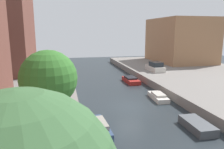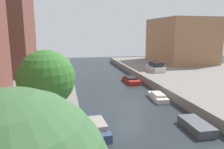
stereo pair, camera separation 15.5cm
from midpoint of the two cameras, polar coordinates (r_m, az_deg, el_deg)
The scene contains 9 objects.
ground_plane at distance 21.56m, azimuth 4.80°, elevation -8.57°, with size 84.00×84.00×0.00m, color #232B30.
low_block_right at distance 48.21m, azimuth 17.68°, elevation 8.65°, with size 10.00×13.77×9.00m, color #9E704C.
street_tree_1 at distance 10.29m, azimuth -16.55°, elevation -1.32°, with size 2.63×2.63×5.53m.
street_tree_2 at distance 15.87m, azimuth -15.11°, elevation 0.10°, with size 2.64×2.64×4.69m.
parked_car at distance 35.62m, azimuth 11.59°, elevation 1.92°, with size 1.87×4.03×1.52m.
moored_boat_left_2 at distance 16.39m, azimuth -3.79°, elevation -13.76°, with size 1.60×3.94×0.90m.
moored_boat_right_2 at distance 17.98m, azimuth 21.69°, elevation -12.48°, with size 1.59×3.20×0.63m.
moored_boat_right_3 at distance 24.26m, azimuth 12.24°, elevation -5.75°, with size 1.55×3.63×0.71m.
moored_boat_right_4 at distance 31.59m, azimuth 5.19°, elevation -1.47°, with size 1.67×4.15×0.79m.
Camera 2 is at (-6.07, -19.34, 7.34)m, focal length 34.51 mm.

